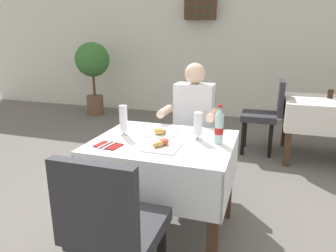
{
  "coord_description": "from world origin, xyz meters",
  "views": [
    {
      "loc": [
        0.79,
        -1.97,
        1.48
      ],
      "look_at": [
        0.1,
        0.14,
        0.84
      ],
      "focal_mm": 32.82,
      "sensor_mm": 36.0,
      "label": 1
    }
  ],
  "objects_px": {
    "background_chair_left": "(267,112)",
    "beer_glass_middle": "(123,120)",
    "beer_glass_left": "(198,126)",
    "background_dining_table": "(326,114)",
    "seated_diner_far": "(193,123)",
    "cola_bottle_primary": "(219,127)",
    "main_dining_table": "(164,163)",
    "wall_bottle_rack": "(200,7)",
    "plate_far_diner": "(161,133)",
    "napkin_cutlery_set": "(108,145)",
    "background_table_tumbler": "(330,94)",
    "chair_far_diner_seat": "(190,135)",
    "plate_near_camera": "(162,146)",
    "chair_near_camera_side": "(113,227)",
    "potted_plant_corner": "(93,65)"
  },
  "relations": [
    {
      "from": "background_chair_left",
      "to": "beer_glass_middle",
      "type": "bearing_deg",
      "value": -117.09
    },
    {
      "from": "plate_near_camera",
      "to": "beer_glass_middle",
      "type": "xyz_separation_m",
      "value": [
        -0.37,
        0.18,
        0.1
      ]
    },
    {
      "from": "background_chair_left",
      "to": "potted_plant_corner",
      "type": "distance_m",
      "value": 3.49
    },
    {
      "from": "plate_far_diner",
      "to": "background_dining_table",
      "type": "relative_size",
      "value": 0.24
    },
    {
      "from": "background_table_tumbler",
      "to": "chair_far_diner_seat",
      "type": "bearing_deg",
      "value": -136.74
    },
    {
      "from": "beer_glass_left",
      "to": "potted_plant_corner",
      "type": "xyz_separation_m",
      "value": [
        -2.78,
        3.15,
        0.1
      ]
    },
    {
      "from": "seated_diner_far",
      "to": "potted_plant_corner",
      "type": "distance_m",
      "value": 3.65
    },
    {
      "from": "cola_bottle_primary",
      "to": "chair_near_camera_side",
      "type": "bearing_deg",
      "value": -114.39
    },
    {
      "from": "wall_bottle_rack",
      "to": "plate_far_diner",
      "type": "bearing_deg",
      "value": -82.02
    },
    {
      "from": "beer_glass_middle",
      "to": "main_dining_table",
      "type": "bearing_deg",
      "value": -4.18
    },
    {
      "from": "chair_far_diner_seat",
      "to": "plate_near_camera",
      "type": "distance_m",
      "value": 0.99
    },
    {
      "from": "napkin_cutlery_set",
      "to": "cola_bottle_primary",
      "type": "bearing_deg",
      "value": 22.09
    },
    {
      "from": "background_chair_left",
      "to": "cola_bottle_primary",
      "type": "bearing_deg",
      "value": -98.98
    },
    {
      "from": "plate_far_diner",
      "to": "wall_bottle_rack",
      "type": "relative_size",
      "value": 0.41
    },
    {
      "from": "potted_plant_corner",
      "to": "beer_glass_middle",
      "type": "bearing_deg",
      "value": -55.47
    },
    {
      "from": "seated_diner_far",
      "to": "plate_near_camera",
      "type": "xyz_separation_m",
      "value": [
        -0.01,
        -0.86,
        0.06
      ]
    },
    {
      "from": "beer_glass_left",
      "to": "background_dining_table",
      "type": "relative_size",
      "value": 0.21
    },
    {
      "from": "wall_bottle_rack",
      "to": "beer_glass_left",
      "type": "bearing_deg",
      "value": -77.6
    },
    {
      "from": "beer_glass_left",
      "to": "background_dining_table",
      "type": "bearing_deg",
      "value": 59.27
    },
    {
      "from": "main_dining_table",
      "to": "background_chair_left",
      "type": "height_order",
      "value": "background_chair_left"
    },
    {
      "from": "napkin_cutlery_set",
      "to": "beer_glass_left",
      "type": "bearing_deg",
      "value": 30.76
    },
    {
      "from": "main_dining_table",
      "to": "napkin_cutlery_set",
      "type": "relative_size",
      "value": 5.15
    },
    {
      "from": "wall_bottle_rack",
      "to": "background_dining_table",
      "type": "bearing_deg",
      "value": -41.17
    },
    {
      "from": "plate_far_diner",
      "to": "cola_bottle_primary",
      "type": "bearing_deg",
      "value": -7.95
    },
    {
      "from": "plate_near_camera",
      "to": "napkin_cutlery_set",
      "type": "height_order",
      "value": "plate_near_camera"
    },
    {
      "from": "chair_near_camera_side",
      "to": "background_chair_left",
      "type": "bearing_deg",
      "value": 76.13
    },
    {
      "from": "seated_diner_far",
      "to": "plate_far_diner",
      "type": "height_order",
      "value": "seated_diner_far"
    },
    {
      "from": "main_dining_table",
      "to": "potted_plant_corner",
      "type": "xyz_separation_m",
      "value": [
        -2.55,
        3.25,
        0.39
      ]
    },
    {
      "from": "main_dining_table",
      "to": "seated_diner_far",
      "type": "bearing_deg",
      "value": 86.09
    },
    {
      "from": "chair_near_camera_side",
      "to": "plate_far_diner",
      "type": "bearing_deg",
      "value": 94.04
    },
    {
      "from": "chair_far_diner_seat",
      "to": "chair_near_camera_side",
      "type": "distance_m",
      "value": 1.62
    },
    {
      "from": "chair_far_diner_seat",
      "to": "background_dining_table",
      "type": "height_order",
      "value": "chair_far_diner_seat"
    },
    {
      "from": "cola_bottle_primary",
      "to": "main_dining_table",
      "type": "bearing_deg",
      "value": -172.37
    },
    {
      "from": "plate_far_diner",
      "to": "wall_bottle_rack",
      "type": "bearing_deg",
      "value": 97.98
    },
    {
      "from": "napkin_cutlery_set",
      "to": "background_table_tumbler",
      "type": "height_order",
      "value": "background_table_tumbler"
    },
    {
      "from": "cola_bottle_primary",
      "to": "background_table_tumbler",
      "type": "xyz_separation_m",
      "value": [
        1.05,
        2.11,
        -0.07
      ]
    },
    {
      "from": "chair_far_diner_seat",
      "to": "background_dining_table",
      "type": "xyz_separation_m",
      "value": [
        1.4,
        1.25,
        0.02
      ]
    },
    {
      "from": "potted_plant_corner",
      "to": "plate_far_diner",
      "type": "bearing_deg",
      "value": -51.58
    },
    {
      "from": "plate_near_camera",
      "to": "beer_glass_left",
      "type": "bearing_deg",
      "value": 52.98
    },
    {
      "from": "seated_diner_far",
      "to": "cola_bottle_primary",
      "type": "distance_m",
      "value": 0.75
    },
    {
      "from": "background_dining_table",
      "to": "wall_bottle_rack",
      "type": "bearing_deg",
      "value": 138.83
    },
    {
      "from": "main_dining_table",
      "to": "cola_bottle_primary",
      "type": "height_order",
      "value": "cola_bottle_primary"
    },
    {
      "from": "seated_diner_far",
      "to": "plate_near_camera",
      "type": "height_order",
      "value": "seated_diner_far"
    },
    {
      "from": "main_dining_table",
      "to": "background_table_tumbler",
      "type": "bearing_deg",
      "value": 56.38
    },
    {
      "from": "cola_bottle_primary",
      "to": "potted_plant_corner",
      "type": "relative_size",
      "value": 0.2
    },
    {
      "from": "chair_near_camera_side",
      "to": "potted_plant_corner",
      "type": "height_order",
      "value": "potted_plant_corner"
    },
    {
      "from": "background_table_tumbler",
      "to": "background_chair_left",
      "type": "bearing_deg",
      "value": -171.76
    },
    {
      "from": "seated_diner_far",
      "to": "cola_bottle_primary",
      "type": "bearing_deg",
      "value": -62.12
    },
    {
      "from": "background_chair_left",
      "to": "main_dining_table",
      "type": "bearing_deg",
      "value": -108.99
    },
    {
      "from": "seated_diner_far",
      "to": "beer_glass_middle",
      "type": "distance_m",
      "value": 0.79
    }
  ]
}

